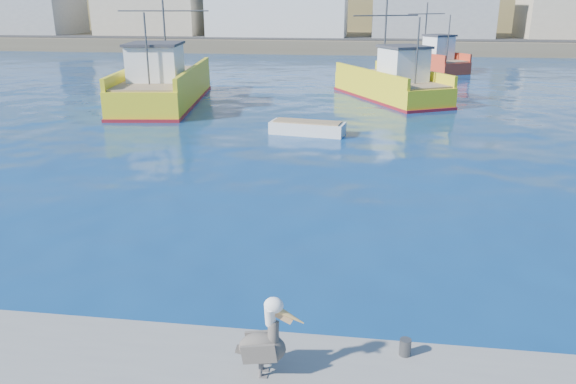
% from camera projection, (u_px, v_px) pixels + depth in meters
% --- Properties ---
extents(ground, '(260.00, 260.00, 0.00)m').
position_uv_depth(ground, '(267.00, 277.00, 13.31)').
color(ground, navy).
rests_on(ground, ground).
extents(dock_bollards, '(36.20, 0.20, 0.30)m').
position_uv_depth(dock_bollards, '(266.00, 336.00, 9.83)').
color(dock_bollards, '#4C4C4C').
rests_on(dock_bollards, dock).
extents(trawler_yellow_a, '(5.90, 12.96, 6.67)m').
position_uv_depth(trawler_yellow_a, '(163.00, 86.00, 35.31)').
color(trawler_yellow_a, yellow).
rests_on(trawler_yellow_a, ground).
extents(trawler_yellow_b, '(7.82, 10.51, 6.36)m').
position_uv_depth(trawler_yellow_b, '(392.00, 85.00, 36.86)').
color(trawler_yellow_b, yellow).
rests_on(trawler_yellow_b, ground).
extents(boat_orange, '(6.93, 8.33, 6.04)m').
position_uv_depth(boat_orange, '(431.00, 60.00, 51.86)').
color(boat_orange, red).
rests_on(boat_orange, ground).
extents(skiff_mid, '(3.78, 1.83, 0.79)m').
position_uv_depth(skiff_mid, '(307.00, 129.00, 27.46)').
color(skiff_mid, silver).
rests_on(skiff_mid, ground).
extents(pelican, '(1.13, 0.49, 1.39)m').
position_uv_depth(pelican, '(265.00, 342.00, 8.90)').
color(pelican, '#595451').
rests_on(pelican, dock).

